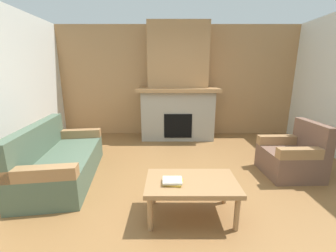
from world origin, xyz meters
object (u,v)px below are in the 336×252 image
couch (61,161)px  armchair (293,157)px  fireplace (178,90)px  coffee_table (192,185)px

couch → armchair: (3.60, 0.13, 0.01)m
fireplace → couch: 3.00m
armchair → coffee_table: (-1.70, -1.02, 0.08)m
fireplace → coffee_table: (0.03, -3.06, -0.79)m
couch → armchair: 3.60m
armchair → coffee_table: size_ratio=0.85×
armchair → fireplace: bearing=130.2°
armchair → coffee_table: 1.99m
fireplace → armchair: bearing=-49.8°
fireplace → couch: fireplace is taller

